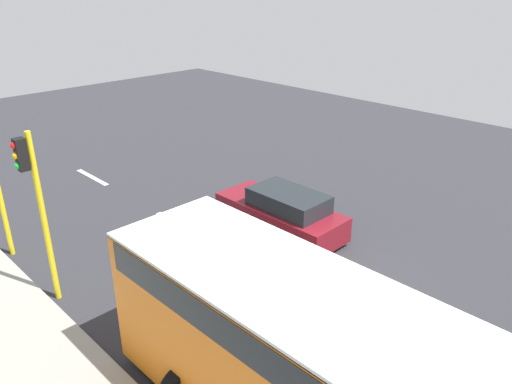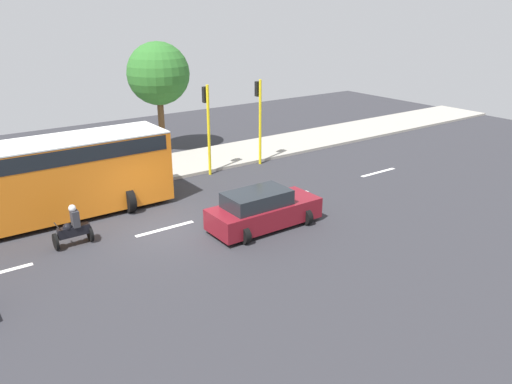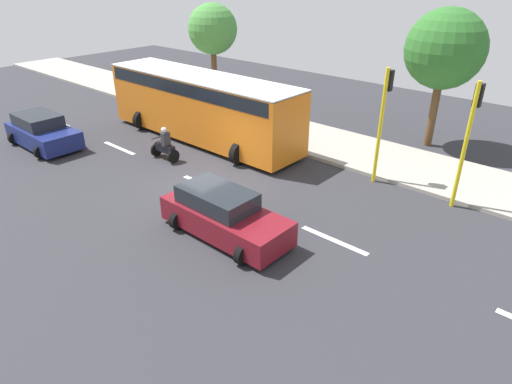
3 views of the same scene
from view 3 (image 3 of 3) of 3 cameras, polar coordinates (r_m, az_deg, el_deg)
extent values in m
cube|color=#2D2D33|center=(17.68, -6.58, 0.76)|extent=(40.00, 60.00, 0.10)
cube|color=#9E998E|center=(22.49, 6.73, 6.97)|extent=(4.00, 60.00, 0.15)
cube|color=white|center=(14.29, 9.99, -6.13)|extent=(0.20, 2.40, 0.01)
cube|color=white|center=(17.65, -6.59, 0.92)|extent=(0.20, 2.40, 0.01)
cube|color=white|center=(22.16, -17.18, 5.42)|extent=(0.20, 2.40, 0.01)
cube|color=white|center=(27.25, -24.09, 8.23)|extent=(0.20, 2.40, 0.01)
cube|color=maroon|center=(14.08, -3.92, -3.62)|extent=(1.72, 4.40, 0.80)
cube|color=#1E2328|center=(13.97, -5.03, -0.72)|extent=(1.44, 2.47, 0.56)
cylinder|color=black|center=(13.84, 2.59, -5.33)|extent=(0.64, 0.22, 0.64)
cylinder|color=black|center=(12.90, -1.66, -8.00)|extent=(0.64, 0.22, 0.64)
cylinder|color=black|center=(15.57, -5.73, -1.51)|extent=(0.64, 0.22, 0.64)
cylinder|color=black|center=(14.74, -9.96, -3.57)|extent=(0.64, 0.22, 0.64)
cube|color=navy|center=(23.50, -25.61, 6.61)|extent=(1.87, 4.13, 0.80)
cube|color=#1E2328|center=(23.60, -26.28, 8.31)|extent=(1.57, 2.31, 0.56)
cylinder|color=black|center=(22.70, -22.18, 5.97)|extent=(0.64, 0.22, 0.64)
cylinder|color=black|center=(22.09, -25.90, 4.67)|extent=(0.64, 0.22, 0.64)
cylinder|color=black|center=(25.07, -25.13, 7.29)|extent=(0.64, 0.22, 0.64)
cylinder|color=black|center=(24.53, -28.56, 6.13)|extent=(0.64, 0.22, 0.64)
cube|color=orange|center=(22.02, -7.01, 10.83)|extent=(2.50, 11.00, 2.90)
cube|color=black|center=(21.74, -7.18, 13.61)|extent=(2.52, 10.56, 0.60)
cube|color=white|center=(21.66, -7.24, 14.57)|extent=(2.50, 11.00, 0.08)
cylinder|color=black|center=(24.39, -14.43, 8.96)|extent=(1.00, 0.30, 1.00)
cylinder|color=black|center=(25.62, -10.39, 10.23)|extent=(1.00, 0.30, 1.00)
cylinder|color=black|center=(19.26, -2.19, 5.00)|extent=(1.00, 0.30, 1.00)
cylinder|color=black|center=(20.80, 2.01, 6.70)|extent=(1.00, 0.30, 1.00)
cylinder|color=black|center=(20.68, -12.66, 5.32)|extent=(0.60, 0.10, 0.60)
cylinder|color=black|center=(19.77, -10.56, 4.51)|extent=(0.60, 0.10, 0.60)
cube|color=black|center=(20.09, -11.61, 5.55)|extent=(0.28, 1.10, 0.36)
sphere|color=black|center=(20.18, -12.01, 6.16)|extent=(0.32, 0.32, 0.32)
cylinder|color=black|center=(20.39, -12.66, 6.82)|extent=(0.55, 0.04, 0.04)
cube|color=#333338|center=(19.86, -11.55, 6.69)|extent=(0.36, 0.24, 0.60)
sphere|color=silver|center=(19.77, -11.75, 7.81)|extent=(0.26, 0.26, 0.26)
cylinder|color=#3F3F3F|center=(28.85, -8.49, 12.41)|extent=(0.16, 0.16, 0.85)
cylinder|color=#3F3F3F|center=(28.98, -8.19, 12.49)|extent=(0.16, 0.16, 0.85)
cube|color=#2659B2|center=(28.74, -8.44, 13.85)|extent=(0.40, 0.24, 0.60)
sphere|color=tan|center=(28.65, -8.50, 14.68)|extent=(0.22, 0.22, 0.22)
cylinder|color=yellow|center=(16.64, 25.25, 5.19)|extent=(0.14, 0.14, 4.50)
cube|color=black|center=(16.36, 26.71, 11.06)|extent=(0.24, 0.24, 0.76)
sphere|color=red|center=(16.42, 27.01, 11.93)|extent=(0.16, 0.16, 0.16)
sphere|color=#F2A50C|center=(16.47, 26.84, 11.13)|extent=(0.16, 0.16, 0.16)
sphere|color=green|center=(16.52, 26.66, 10.34)|extent=(0.16, 0.16, 0.16)
cylinder|color=yellow|center=(17.66, 15.68, 7.97)|extent=(0.14, 0.14, 4.50)
cube|color=black|center=(17.39, 16.75, 13.57)|extent=(0.24, 0.24, 0.76)
sphere|color=red|center=(17.45, 17.04, 14.39)|extent=(0.16, 0.16, 0.16)
sphere|color=#F2A50C|center=(17.50, 16.93, 13.63)|extent=(0.16, 0.16, 0.16)
sphere|color=green|center=(17.55, 16.83, 12.87)|extent=(0.16, 0.16, 0.16)
cylinder|color=brown|center=(22.62, 21.83, 9.50)|extent=(0.36, 0.36, 3.26)
sphere|color=#2D6B28|center=(22.03, 23.14, 16.56)|extent=(3.50, 3.50, 3.50)
cylinder|color=brown|center=(30.33, -5.38, 15.19)|extent=(0.36, 0.36, 3.10)
sphere|color=#478C3D|center=(29.90, -5.61, 20.15)|extent=(3.12, 3.12, 3.12)
camera|label=1|loc=(26.54, -2.70, 26.94)|focal=34.75mm
camera|label=2|loc=(20.20, -68.10, 11.63)|focal=35.28mm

